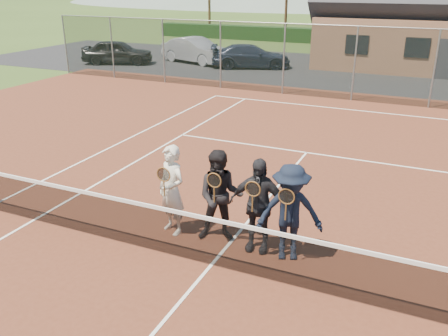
{
  "coord_description": "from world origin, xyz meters",
  "views": [
    {
      "loc": [
        3.12,
        -6.41,
        4.7
      ],
      "look_at": [
        -0.43,
        1.5,
        1.25
      ],
      "focal_mm": 38.0,
      "sensor_mm": 36.0,
      "label": 1
    }
  ],
  "objects_px": {
    "player_c": "(258,205)",
    "player_d": "(290,213)",
    "player_b": "(220,196)",
    "car_b": "(195,50)",
    "car_c": "(251,56)",
    "tennis_net": "(211,239)",
    "car_a": "(117,52)",
    "player_a": "(172,190)"
  },
  "relations": [
    {
      "from": "car_b",
      "to": "player_d",
      "type": "height_order",
      "value": "player_d"
    },
    {
      "from": "car_a",
      "to": "car_c",
      "type": "xyz_separation_m",
      "value": [
        7.76,
        1.96,
        -0.05
      ]
    },
    {
      "from": "player_a",
      "to": "car_b",
      "type": "bearing_deg",
      "value": 116.16
    },
    {
      "from": "tennis_net",
      "to": "car_a",
      "type": "bearing_deg",
      "value": 130.02
    },
    {
      "from": "player_c",
      "to": "player_d",
      "type": "bearing_deg",
      "value": -5.32
    },
    {
      "from": "tennis_net",
      "to": "player_d",
      "type": "bearing_deg",
      "value": 34.84
    },
    {
      "from": "car_a",
      "to": "player_a",
      "type": "distance_m",
      "value": 21.14
    },
    {
      "from": "tennis_net",
      "to": "player_b",
      "type": "bearing_deg",
      "value": 104.95
    },
    {
      "from": "car_a",
      "to": "player_b",
      "type": "xyz_separation_m",
      "value": [
        14.23,
        -16.32,
        0.22
      ]
    },
    {
      "from": "car_a",
      "to": "tennis_net",
      "type": "relative_size",
      "value": 0.35
    },
    {
      "from": "car_c",
      "to": "player_c",
      "type": "xyz_separation_m",
      "value": [
        7.24,
        -18.35,
        0.27
      ]
    },
    {
      "from": "player_a",
      "to": "player_d",
      "type": "xyz_separation_m",
      "value": [
        2.36,
        0.02,
        -0.0
      ]
    },
    {
      "from": "player_a",
      "to": "car_a",
      "type": "bearing_deg",
      "value": 128.86
    },
    {
      "from": "tennis_net",
      "to": "player_a",
      "type": "relative_size",
      "value": 6.49
    },
    {
      "from": "car_b",
      "to": "tennis_net",
      "type": "distance_m",
      "value": 22.08
    },
    {
      "from": "car_a",
      "to": "car_b",
      "type": "relative_size",
      "value": 0.91
    },
    {
      "from": "tennis_net",
      "to": "player_b",
      "type": "xyz_separation_m",
      "value": [
        -0.25,
        0.92,
        0.38
      ]
    },
    {
      "from": "player_b",
      "to": "player_c",
      "type": "height_order",
      "value": "same"
    },
    {
      "from": "car_b",
      "to": "player_c",
      "type": "height_order",
      "value": "player_c"
    },
    {
      "from": "car_c",
      "to": "car_a",
      "type": "bearing_deg",
      "value": 82.84
    },
    {
      "from": "player_c",
      "to": "player_d",
      "type": "xyz_separation_m",
      "value": [
        0.62,
        -0.06,
        -0.0
      ]
    },
    {
      "from": "player_a",
      "to": "tennis_net",
      "type": "bearing_deg",
      "value": -32.67
    },
    {
      "from": "car_c",
      "to": "player_d",
      "type": "xyz_separation_m",
      "value": [
        7.86,
        -18.41,
        0.27
      ]
    },
    {
      "from": "car_a",
      "to": "car_c",
      "type": "height_order",
      "value": "car_a"
    },
    {
      "from": "player_b",
      "to": "player_c",
      "type": "xyz_separation_m",
      "value": [
        0.77,
        -0.07,
        0.0
      ]
    },
    {
      "from": "car_c",
      "to": "player_b",
      "type": "height_order",
      "value": "player_b"
    },
    {
      "from": "car_a",
      "to": "player_a",
      "type": "relative_size",
      "value": 2.29
    },
    {
      "from": "player_b",
      "to": "player_d",
      "type": "relative_size",
      "value": 1.0
    },
    {
      "from": "player_d",
      "to": "car_b",
      "type": "bearing_deg",
      "value": 121.72
    },
    {
      "from": "car_a",
      "to": "tennis_net",
      "type": "bearing_deg",
      "value": -160.81
    },
    {
      "from": "player_c",
      "to": "player_a",
      "type": "bearing_deg",
      "value": -177.52
    },
    {
      "from": "tennis_net",
      "to": "player_a",
      "type": "height_order",
      "value": "player_a"
    },
    {
      "from": "player_a",
      "to": "player_b",
      "type": "xyz_separation_m",
      "value": [
        0.97,
        0.14,
        -0.0
      ]
    },
    {
      "from": "tennis_net",
      "to": "player_a",
      "type": "distance_m",
      "value": 1.49
    },
    {
      "from": "car_b",
      "to": "tennis_net",
      "type": "bearing_deg",
      "value": -134.89
    },
    {
      "from": "tennis_net",
      "to": "player_c",
      "type": "height_order",
      "value": "player_c"
    },
    {
      "from": "car_b",
      "to": "car_c",
      "type": "height_order",
      "value": "car_b"
    },
    {
      "from": "car_b",
      "to": "player_d",
      "type": "distance_m",
      "value": 21.96
    },
    {
      "from": "car_c",
      "to": "player_c",
      "type": "distance_m",
      "value": 19.73
    },
    {
      "from": "tennis_net",
      "to": "player_b",
      "type": "height_order",
      "value": "player_b"
    },
    {
      "from": "player_b",
      "to": "player_d",
      "type": "distance_m",
      "value": 1.4
    },
    {
      "from": "car_b",
      "to": "car_c",
      "type": "xyz_separation_m",
      "value": [
        3.68,
        -0.27,
        -0.09
      ]
    }
  ]
}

